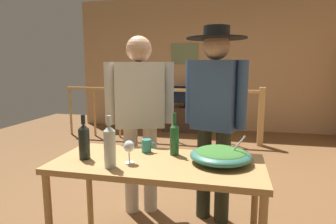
{
  "coord_description": "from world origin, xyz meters",
  "views": [
    {
      "loc": [
        0.62,
        -2.97,
        1.4
      ],
      "look_at": [
        0.13,
        -0.79,
        1.04
      ],
      "focal_mm": 30.9,
      "sensor_mm": 36.0,
      "label": 1
    }
  ],
  "objects_px": {
    "flat_screen_tv": "(184,95)",
    "wine_bottle_dark": "(84,141)",
    "framed_picture": "(185,54)",
    "wine_bottle_green": "(174,138)",
    "wine_bottle_clear": "(110,146)",
    "salad_bowl": "(221,155)",
    "person_standing_left": "(140,110)",
    "wine_glass": "(129,148)",
    "stair_railing": "(185,107)",
    "tv_console": "(184,119)",
    "person_standing_right": "(215,107)",
    "mug_teal": "(147,146)",
    "serving_table": "(158,172)"
  },
  "relations": [
    {
      "from": "flat_screen_tv",
      "to": "wine_bottle_dark",
      "type": "bearing_deg",
      "value": -90.14
    },
    {
      "from": "framed_picture",
      "to": "wine_bottle_green",
      "type": "distance_m",
      "value": 4.37
    },
    {
      "from": "wine_bottle_clear",
      "to": "salad_bowl",
      "type": "bearing_deg",
      "value": 19.87
    },
    {
      "from": "salad_bowl",
      "to": "person_standing_left",
      "type": "xyz_separation_m",
      "value": [
        -0.77,
        0.59,
        0.19
      ]
    },
    {
      "from": "wine_glass",
      "to": "wine_bottle_dark",
      "type": "distance_m",
      "value": 0.34
    },
    {
      "from": "wine_bottle_green",
      "to": "flat_screen_tv",
      "type": "bearing_deg",
      "value": 98.52
    },
    {
      "from": "stair_railing",
      "to": "flat_screen_tv",
      "type": "height_order",
      "value": "stair_railing"
    },
    {
      "from": "salad_bowl",
      "to": "wine_bottle_green",
      "type": "distance_m",
      "value": 0.36
    },
    {
      "from": "tv_console",
      "to": "person_standing_right",
      "type": "distance_m",
      "value": 3.66
    },
    {
      "from": "person_standing_right",
      "to": "stair_railing",
      "type": "bearing_deg",
      "value": -56.02
    },
    {
      "from": "salad_bowl",
      "to": "person_standing_right",
      "type": "height_order",
      "value": "person_standing_right"
    },
    {
      "from": "flat_screen_tv",
      "to": "mug_teal",
      "type": "distance_m",
      "value": 3.94
    },
    {
      "from": "salad_bowl",
      "to": "wine_bottle_clear",
      "type": "distance_m",
      "value": 0.74
    },
    {
      "from": "salad_bowl",
      "to": "wine_bottle_green",
      "type": "height_order",
      "value": "wine_bottle_green"
    },
    {
      "from": "tv_console",
      "to": "flat_screen_tv",
      "type": "relative_size",
      "value": 1.6
    },
    {
      "from": "wine_bottle_dark",
      "to": "mug_teal",
      "type": "relative_size",
      "value": 2.87
    },
    {
      "from": "tv_console",
      "to": "flat_screen_tv",
      "type": "bearing_deg",
      "value": -90.0
    },
    {
      "from": "stair_railing",
      "to": "wine_bottle_dark",
      "type": "xyz_separation_m",
      "value": [
        -0.16,
        -3.38,
        0.23
      ]
    },
    {
      "from": "tv_console",
      "to": "mug_teal",
      "type": "bearing_deg",
      "value": -84.62
    },
    {
      "from": "framed_picture",
      "to": "person_standing_right",
      "type": "xyz_separation_m",
      "value": [
        0.9,
        -3.77,
        -0.59
      ]
    },
    {
      "from": "wine_bottle_dark",
      "to": "wine_bottle_green",
      "type": "distance_m",
      "value": 0.64
    },
    {
      "from": "flat_screen_tv",
      "to": "salad_bowl",
      "type": "relative_size",
      "value": 1.35
    },
    {
      "from": "person_standing_right",
      "to": "mug_teal",
      "type": "bearing_deg",
      "value": 64.35
    },
    {
      "from": "salad_bowl",
      "to": "wine_bottle_dark",
      "type": "height_order",
      "value": "wine_bottle_dark"
    },
    {
      "from": "serving_table",
      "to": "salad_bowl",
      "type": "bearing_deg",
      "value": 9.12
    },
    {
      "from": "stair_railing",
      "to": "serving_table",
      "type": "distance_m",
      "value": 3.34
    },
    {
      "from": "flat_screen_tv",
      "to": "wine_bottle_green",
      "type": "distance_m",
      "value": 3.98
    },
    {
      "from": "stair_railing",
      "to": "wine_bottle_clear",
      "type": "height_order",
      "value": "wine_bottle_clear"
    },
    {
      "from": "tv_console",
      "to": "wine_bottle_green",
      "type": "xyz_separation_m",
      "value": [
        0.59,
        -3.97,
        0.61
      ]
    },
    {
      "from": "tv_console",
      "to": "stair_railing",
      "type": "bearing_deg",
      "value": -79.89
    },
    {
      "from": "flat_screen_tv",
      "to": "wine_glass",
      "type": "relative_size",
      "value": 3.57
    },
    {
      "from": "serving_table",
      "to": "wine_bottle_dark",
      "type": "bearing_deg",
      "value": -172.84
    },
    {
      "from": "mug_teal",
      "to": "tv_console",
      "type": "bearing_deg",
      "value": 95.38
    },
    {
      "from": "framed_picture",
      "to": "serving_table",
      "type": "xyz_separation_m",
      "value": [
        0.56,
        -4.42,
        -0.97
      ]
    },
    {
      "from": "salad_bowl",
      "to": "wine_glass",
      "type": "xyz_separation_m",
      "value": [
        -0.6,
        -0.15,
        0.06
      ]
    },
    {
      "from": "stair_railing",
      "to": "person_standing_left",
      "type": "height_order",
      "value": "person_standing_left"
    },
    {
      "from": "tv_console",
      "to": "serving_table",
      "type": "distance_m",
      "value": 4.18
    },
    {
      "from": "salad_bowl",
      "to": "flat_screen_tv",
      "type": "bearing_deg",
      "value": 102.99
    },
    {
      "from": "wine_glass",
      "to": "wine_bottle_green",
      "type": "height_order",
      "value": "wine_bottle_green"
    },
    {
      "from": "stair_railing",
      "to": "salad_bowl",
      "type": "height_order",
      "value": "stair_railing"
    },
    {
      "from": "framed_picture",
      "to": "wine_glass",
      "type": "height_order",
      "value": "framed_picture"
    },
    {
      "from": "stair_railing",
      "to": "wine_glass",
      "type": "height_order",
      "value": "stair_railing"
    },
    {
      "from": "salad_bowl",
      "to": "mug_teal",
      "type": "bearing_deg",
      "value": 168.44
    },
    {
      "from": "serving_table",
      "to": "wine_bottle_dark",
      "type": "height_order",
      "value": "wine_bottle_dark"
    },
    {
      "from": "flat_screen_tv",
      "to": "person_standing_right",
      "type": "xyz_separation_m",
      "value": [
        0.85,
        -3.44,
        0.26
      ]
    },
    {
      "from": "stair_railing",
      "to": "salad_bowl",
      "type": "bearing_deg",
      "value": -76.43
    },
    {
      "from": "flat_screen_tv",
      "to": "mug_teal",
      "type": "xyz_separation_m",
      "value": [
        0.37,
        -3.92,
        0.02
      ]
    },
    {
      "from": "salad_bowl",
      "to": "wine_bottle_dark",
      "type": "relative_size",
      "value": 1.32
    },
    {
      "from": "salad_bowl",
      "to": "wine_bottle_dark",
      "type": "distance_m",
      "value": 0.95
    },
    {
      "from": "serving_table",
      "to": "wine_bottle_dark",
      "type": "relative_size",
      "value": 4.58
    }
  ]
}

